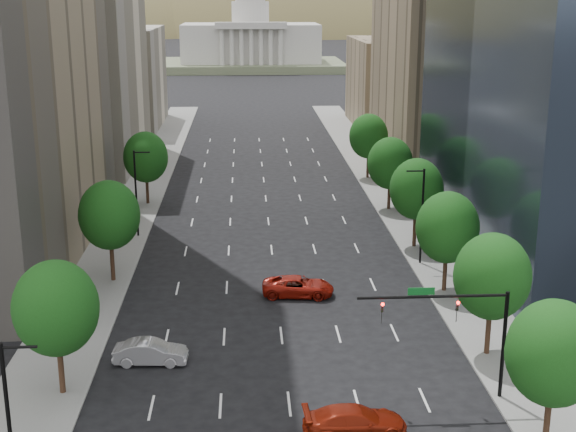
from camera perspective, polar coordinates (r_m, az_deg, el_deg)
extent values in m
cube|color=slate|center=(77.96, -12.66, -2.54)|extent=(6.00, 200.00, 0.15)
cube|color=slate|center=(78.93, 10.13, -2.16)|extent=(6.00, 200.00, 0.15)
cube|color=beige|center=(118.37, -14.48, 12.12)|extent=(14.00, 30.00, 35.00)
cube|color=beige|center=(151.47, -11.90, 9.75)|extent=(14.00, 26.00, 18.00)
cube|color=#8C7759|center=(116.66, 10.64, 11.07)|extent=(14.00, 30.00, 30.00)
cube|color=#8C7759|center=(149.45, 7.53, 9.48)|extent=(14.00, 26.00, 16.00)
cylinder|color=#382316|center=(47.00, 18.25, -13.26)|extent=(0.36, 0.36, 3.75)
ellipsoid|color=#153D10|center=(45.44, 18.63, -9.36)|extent=(5.20, 5.20, 5.98)
cylinder|color=#382316|center=(56.22, 14.25, -7.84)|extent=(0.36, 0.36, 4.00)
ellipsoid|color=#153D10|center=(54.86, 14.52, -4.24)|extent=(5.20, 5.20, 5.98)
cylinder|color=#382316|center=(66.96, 11.26, -3.82)|extent=(0.36, 0.36, 3.90)
ellipsoid|color=#153D10|center=(65.84, 11.43, -0.81)|extent=(5.20, 5.20, 5.98)
cylinder|color=#382316|center=(78.03, 9.13, -0.81)|extent=(0.36, 0.36, 4.10)
ellipsoid|color=#153D10|center=(77.03, 9.26, 1.94)|extent=(5.20, 5.20, 5.98)
cylinder|color=#382316|center=(91.30, 7.30, 1.60)|extent=(0.36, 0.36, 3.80)
ellipsoid|color=#153D10|center=(90.50, 7.38, 3.80)|extent=(5.20, 5.20, 5.98)
cylinder|color=#382316|center=(106.64, 5.78, 3.76)|extent=(0.36, 0.36, 4.00)
ellipsoid|color=#153D10|center=(105.92, 5.84, 5.75)|extent=(5.20, 5.20, 5.98)
cylinder|color=#382316|center=(51.45, -16.08, -10.28)|extent=(0.36, 0.36, 4.00)
ellipsoid|color=#153D10|center=(49.95, -16.40, -6.40)|extent=(5.20, 5.20, 5.98)
cylinder|color=#382316|center=(69.60, -12.57, -3.03)|extent=(0.36, 0.36, 4.15)
ellipsoid|color=#153D10|center=(68.47, -12.77, 0.07)|extent=(5.20, 5.20, 5.98)
cylinder|color=#382316|center=(94.37, -10.12, 2.00)|extent=(0.36, 0.36, 3.95)
ellipsoid|color=#153D10|center=(93.57, -10.23, 4.21)|extent=(5.20, 5.20, 5.98)
cylinder|color=black|center=(72.56, 9.65, -0.09)|extent=(0.20, 0.20, 9.00)
cylinder|color=black|center=(71.34, 9.18, 3.23)|extent=(1.60, 0.14, 0.14)
cylinder|color=black|center=(37.79, -18.84, -8.95)|extent=(1.60, 0.14, 0.14)
cylinder|color=black|center=(81.19, -10.90, 1.55)|extent=(0.20, 0.20, 9.00)
cylinder|color=black|center=(80.16, -10.50, 4.54)|extent=(1.60, 0.14, 0.14)
cylinder|color=black|center=(50.13, 15.28, -9.04)|extent=(0.24, 0.24, 7.00)
cylinder|color=black|center=(47.64, 10.40, -5.74)|extent=(9.00, 0.18, 0.18)
imported|color=black|center=(48.20, 12.11, -6.28)|extent=(0.18, 0.22, 1.10)
imported|color=black|center=(47.24, 6.80, -6.49)|extent=(0.18, 0.22, 1.10)
sphere|color=#FF0C07|center=(47.97, 12.18, -6.14)|extent=(0.20, 0.20, 0.20)
sphere|color=#FF0C07|center=(47.00, 6.85, -6.35)|extent=(0.20, 0.20, 0.20)
cube|color=#0C591E|center=(47.35, 9.59, -5.38)|extent=(1.60, 0.06, 0.45)
cube|color=#596647|center=(264.02, -2.69, 10.82)|extent=(60.00, 40.00, 2.50)
cube|color=silver|center=(263.49, -2.71, 12.39)|extent=(44.00, 26.00, 12.00)
cube|color=silver|center=(249.22, -2.69, 13.57)|extent=(22.00, 4.00, 2.00)
cylinder|color=silver|center=(263.10, -2.73, 14.45)|extent=(12.00, 12.00, 7.00)
ellipsoid|color=brown|center=(592.08, -16.84, 9.57)|extent=(380.00, 342.00, 190.00)
ellipsoid|color=brown|center=(618.03, 0.78, 9.65)|extent=(440.00, 396.00, 240.00)
ellipsoid|color=brown|center=(689.25, 15.03, 10.35)|extent=(360.00, 324.00, 200.00)
imported|color=maroon|center=(46.05, 4.85, -14.55)|extent=(6.00, 2.70, 1.71)
imported|color=#A9A9AE|center=(54.64, -9.89, -9.65)|extent=(5.03, 1.98, 1.63)
imported|color=maroon|center=(65.23, 0.73, -5.10)|extent=(6.11, 3.25, 1.63)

